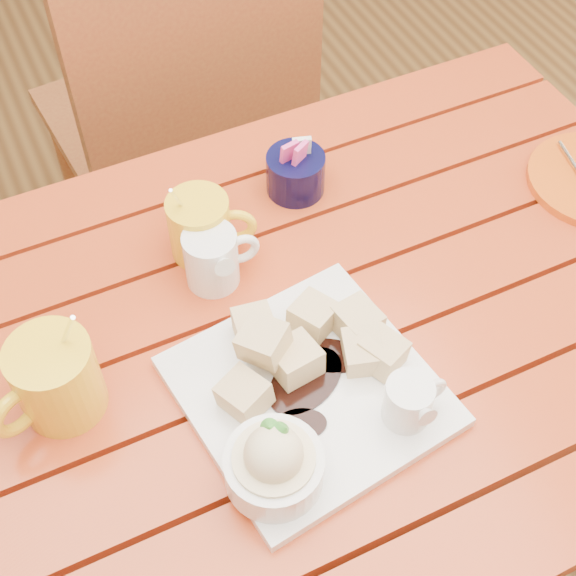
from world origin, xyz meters
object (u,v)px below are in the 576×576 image
table (297,375)px  chair_far (185,121)px  dessert_plate (306,401)px  coffee_mug_left (54,379)px  coffee_mug_right (202,226)px

table → chair_far: bearing=83.2°
dessert_plate → table: bearing=68.1°
coffee_mug_left → coffee_mug_right: (0.24, 0.16, -0.01)m
table → coffee_mug_right: (-0.06, 0.18, 0.16)m
coffee_mug_left → coffee_mug_right: coffee_mug_left is taller
dessert_plate → coffee_mug_right: (-0.01, 0.29, 0.02)m
coffee_mug_left → chair_far: size_ratio=0.17×
dessert_plate → coffee_mug_left: bearing=152.0°
dessert_plate → coffee_mug_right: coffee_mug_right is taller
table → coffee_mug_left: size_ratio=7.24×
coffee_mug_right → chair_far: size_ratio=0.14×
table → coffee_mug_left: (-0.30, 0.02, 0.16)m
table → chair_far: 0.69m
table → dessert_plate: size_ratio=3.82×
table → dessert_plate: bearing=-111.9°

